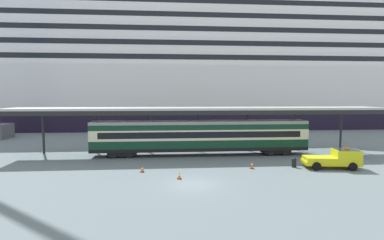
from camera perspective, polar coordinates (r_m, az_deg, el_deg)
ground_plane at (r=24.95m, az=0.34°, el=-11.91°), size 400.00×400.00×0.00m
cruise_ship at (r=73.68m, az=3.95°, el=9.66°), size 125.08×24.43×41.14m
platform_canopy at (r=36.53m, az=1.48°, el=1.89°), size 44.31×5.00×5.67m
train_carriage at (r=36.36m, az=1.55°, el=-2.98°), size 25.33×2.81×4.11m
service_truck at (r=33.15m, az=25.27°, el=-6.46°), size 5.44×2.82×2.02m
traffic_cone_near at (r=26.46m, az=-2.37°, el=-10.30°), size 0.36×0.36×0.59m
traffic_cone_mid at (r=30.63m, az=11.08°, el=-8.19°), size 0.36×0.36×0.74m
traffic_cone_far at (r=29.10m, az=-9.25°, el=-8.96°), size 0.36×0.36×0.62m
quay_bollard at (r=32.17m, az=18.47°, el=-7.45°), size 0.48×0.48×0.96m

